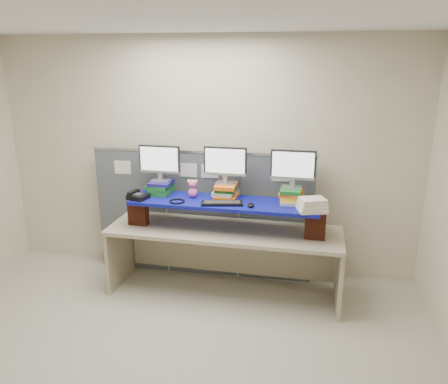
% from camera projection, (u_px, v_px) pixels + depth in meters
% --- Properties ---
extents(room, '(5.00, 4.00, 2.80)m').
position_uv_depth(room, '(150.00, 214.00, 3.30)').
color(room, beige).
rests_on(room, ground).
extents(cubicle_partition, '(2.60, 0.06, 1.53)m').
position_uv_depth(cubicle_partition, '(202.00, 214.00, 5.16)').
color(cubicle_partition, '#444A50').
rests_on(cubicle_partition, ground).
extents(desk, '(2.54, 0.83, 0.76)m').
position_uv_depth(desk, '(224.00, 242.00, 4.75)').
color(desk, tan).
rests_on(desk, ground).
extents(brick_pier_left, '(0.21, 0.12, 0.28)m').
position_uv_depth(brick_pier_left, '(138.00, 212.00, 4.81)').
color(brick_pier_left, maroon).
rests_on(brick_pier_left, desk).
extents(brick_pier_right, '(0.21, 0.12, 0.28)m').
position_uv_depth(brick_pier_right, '(315.00, 225.00, 4.42)').
color(brick_pier_right, maroon).
rests_on(brick_pier_right, desk).
extents(blue_board, '(2.01, 0.57, 0.04)m').
position_uv_depth(blue_board, '(224.00, 203.00, 4.61)').
color(blue_board, '#090D74').
rests_on(blue_board, brick_pier_left).
extents(book_stack_left, '(0.27, 0.32, 0.14)m').
position_uv_depth(book_stack_left, '(161.00, 187.00, 4.85)').
color(book_stack_left, '#1A6422').
rests_on(book_stack_left, blue_board).
extents(book_stack_center, '(0.26, 0.31, 0.16)m').
position_uv_depth(book_stack_center, '(226.00, 191.00, 4.70)').
color(book_stack_center, orange).
rests_on(book_stack_center, blue_board).
extents(book_stack_right, '(0.27, 0.31, 0.15)m').
position_uv_depth(book_stack_right, '(292.00, 195.00, 4.55)').
color(book_stack_right, '#B4B3AC').
rests_on(book_stack_right, blue_board).
extents(monitor_left, '(0.46, 0.14, 0.40)m').
position_uv_depth(monitor_left, '(160.00, 161.00, 4.76)').
color(monitor_left, '#97979C').
rests_on(monitor_left, book_stack_left).
extents(monitor_center, '(0.46, 0.14, 0.40)m').
position_uv_depth(monitor_center, '(225.00, 163.00, 4.61)').
color(monitor_center, '#97979C').
rests_on(monitor_center, book_stack_center).
extents(monitor_right, '(0.46, 0.14, 0.40)m').
position_uv_depth(monitor_right, '(293.00, 167.00, 4.47)').
color(monitor_right, '#97979C').
rests_on(monitor_right, book_stack_right).
extents(keyboard, '(0.45, 0.21, 0.03)m').
position_uv_depth(keyboard, '(222.00, 203.00, 4.50)').
color(keyboard, black).
rests_on(keyboard, blue_board).
extents(mouse, '(0.11, 0.13, 0.04)m').
position_uv_depth(mouse, '(251.00, 205.00, 4.43)').
color(mouse, black).
rests_on(mouse, blue_board).
extents(desk_phone, '(0.23, 0.22, 0.08)m').
position_uv_depth(desk_phone, '(137.00, 196.00, 4.67)').
color(desk_phone, black).
rests_on(desk_phone, blue_board).
extents(headset, '(0.20, 0.20, 0.02)m').
position_uv_depth(headset, '(177.00, 201.00, 4.58)').
color(headset, black).
rests_on(headset, blue_board).
extents(plush_toy, '(0.12, 0.09, 0.20)m').
position_uv_depth(plush_toy, '(193.00, 188.00, 4.70)').
color(plush_toy, pink).
rests_on(plush_toy, blue_board).
extents(binder_stack, '(0.32, 0.29, 0.13)m').
position_uv_depth(binder_stack, '(312.00, 205.00, 4.29)').
color(binder_stack, beige).
rests_on(binder_stack, blue_board).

